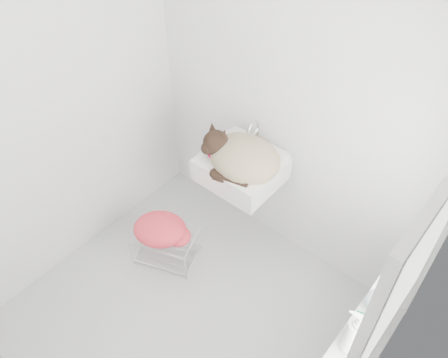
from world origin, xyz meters
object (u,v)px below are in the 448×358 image
Objects in this scene: wire_rack at (166,243)px; bottle_a at (349,347)px; cat at (241,157)px; bottle_c at (375,308)px; bottle_b at (358,334)px; sink at (241,160)px.

wire_rack is 1.69m from bottle_a.
bottle_a is at bearing -29.30° from cat.
bottle_c is at bearing -18.91° from cat.
bottle_b is at bearing -5.49° from wire_rack.
bottle_a is 1.43× the size of bottle_c.
bottle_a is 0.26m from bottle_c.
cat reaches higher than bottle_b.
bottle_c is at bearing 90.00° from bottle_b.
bottle_b is at bearing 90.00° from bottle_a.
bottle_b is 0.18m from bottle_c.
bottle_a reaches higher than bottle_b.
wire_rack is 1.81× the size of bottle_a.
bottle_b is (1.52, -0.15, 0.70)m from wire_rack.
bottle_c is at bearing -20.19° from sink.
bottle_c is (1.19, -0.44, 0.00)m from sink.
wire_rack is (-0.33, -0.45, -0.74)m from cat.
bottle_c is at bearing 90.00° from bottle_a.
cat is 2.11× the size of bottle_a.
bottle_a is (1.52, -0.23, 0.70)m from wire_rack.
wire_rack is 2.35× the size of bottle_b.
bottle_b reaches higher than bottle_c.
bottle_c is (1.18, -0.42, -0.04)m from cat.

